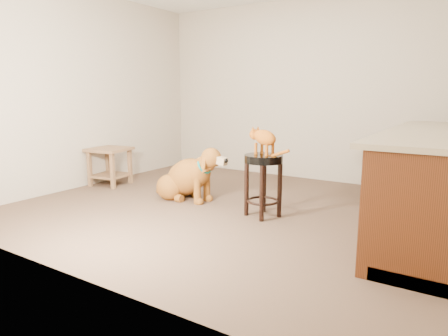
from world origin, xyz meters
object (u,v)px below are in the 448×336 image
Objects in this scene: wood_stool at (402,170)px; tabby_kitten at (263,138)px; side_table at (110,161)px; golden_retriever at (188,178)px; padded_stool at (263,173)px.

tabby_kitten reaches higher than wood_stool.
side_table is 0.52× the size of golden_retriever.
golden_retriever is (-1.07, 0.11, -0.20)m from padded_stool.
wood_stool reaches higher than padded_stool.
side_table is (-2.46, 0.15, -0.12)m from padded_stool.
golden_retriever is at bearing -1.49° from side_table.
padded_stool is 1.11× the size of side_table.
wood_stool is 1.97m from tabby_kitten.
golden_retriever is at bearing -164.03° from tabby_kitten.
wood_stool reaches higher than side_table.
padded_stool is 1.92m from wood_stool.
tabby_kitten is at bearing -3.29° from side_table.
tabby_kitten reaches higher than side_table.
tabby_kitten is (-0.01, 0.01, 0.36)m from padded_stool.
wood_stool is (1.07, 1.59, -0.11)m from padded_stool.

